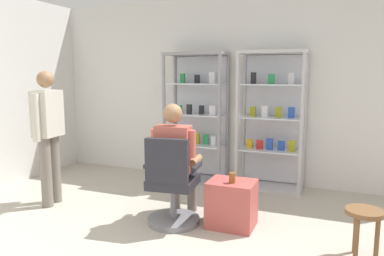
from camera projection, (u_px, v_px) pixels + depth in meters
back_wall at (238, 90)px, 5.43m from camera, size 6.00×0.10×2.70m
display_cabinet_left at (197, 117)px, 5.47m from camera, size 0.90×0.45×1.90m
display_cabinet_right at (272, 120)px, 5.07m from camera, size 0.90×0.45×1.90m
office_chair at (172, 189)px, 3.85m from camera, size 0.59×0.56×0.96m
seated_shopkeeper at (176, 156)px, 3.96m from camera, size 0.52×0.60×1.29m
storage_crate at (232, 204)px, 3.84m from camera, size 0.48×0.40×0.49m
tea_glass at (232, 178)px, 3.74m from camera, size 0.07×0.07×0.11m
standing_customer at (48, 129)px, 4.40m from camera, size 0.27×0.52×1.63m
wooden_stool at (364, 220)px, 3.15m from camera, size 0.32×0.32×0.44m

